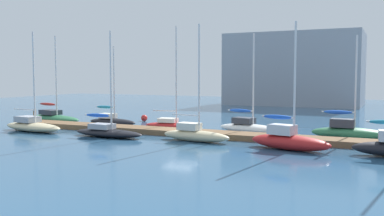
{
  "coord_description": "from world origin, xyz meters",
  "views": [
    {
      "loc": [
        14.93,
        -29.73,
        4.66
      ],
      "look_at": [
        0.0,
        2.0,
        2.0
      ],
      "focal_mm": 39.75,
      "sensor_mm": 36.0,
      "label": 1
    }
  ],
  "objects_px": {
    "sailboat_1": "(32,125)",
    "mooring_buoy_red": "(144,118)",
    "sailboat_0": "(54,117)",
    "sailboat_3": "(107,131)",
    "sailboat_2": "(112,120)",
    "sailboat_8": "(349,131)",
    "sailboat_6": "(249,126)",
    "sailboat_7": "(289,140)",
    "harbor_building_distant": "(295,70)",
    "sailboat_4": "(173,124)",
    "sailboat_5": "(195,134)"
  },
  "relations": [
    {
      "from": "sailboat_3",
      "to": "sailboat_5",
      "type": "xyz_separation_m",
      "value": [
        6.96,
        0.9,
        0.08
      ]
    },
    {
      "from": "sailboat_3",
      "to": "sailboat_8",
      "type": "height_order",
      "value": "sailboat_3"
    },
    {
      "from": "sailboat_0",
      "to": "sailboat_3",
      "type": "height_order",
      "value": "sailboat_0"
    },
    {
      "from": "sailboat_6",
      "to": "mooring_buoy_red",
      "type": "height_order",
      "value": "sailboat_6"
    },
    {
      "from": "sailboat_0",
      "to": "sailboat_7",
      "type": "relative_size",
      "value": 1.08
    },
    {
      "from": "sailboat_4",
      "to": "sailboat_7",
      "type": "xyz_separation_m",
      "value": [
        11.6,
        -6.37,
        0.19
      ]
    },
    {
      "from": "sailboat_4",
      "to": "sailboat_6",
      "type": "xyz_separation_m",
      "value": [
        6.96,
        0.05,
        0.1
      ]
    },
    {
      "from": "sailboat_3",
      "to": "sailboat_8",
      "type": "relative_size",
      "value": 1.06
    },
    {
      "from": "sailboat_4",
      "to": "sailboat_2",
      "type": "bearing_deg",
      "value": 177.07
    },
    {
      "from": "sailboat_2",
      "to": "sailboat_6",
      "type": "xyz_separation_m",
      "value": [
        13.29,
        0.38,
        0.03
      ]
    },
    {
      "from": "sailboat_6",
      "to": "mooring_buoy_red",
      "type": "distance_m",
      "value": 13.22
    },
    {
      "from": "sailboat_0",
      "to": "sailboat_1",
      "type": "distance_m",
      "value": 7.34
    },
    {
      "from": "sailboat_0",
      "to": "sailboat_5",
      "type": "distance_m",
      "value": 19.09
    },
    {
      "from": "sailboat_4",
      "to": "mooring_buoy_red",
      "type": "bearing_deg",
      "value": 136.73
    },
    {
      "from": "sailboat_2",
      "to": "sailboat_5",
      "type": "relative_size",
      "value": 0.89
    },
    {
      "from": "sailboat_7",
      "to": "sailboat_2",
      "type": "bearing_deg",
      "value": 173.97
    },
    {
      "from": "sailboat_2",
      "to": "mooring_buoy_red",
      "type": "distance_m",
      "value": 4.65
    },
    {
      "from": "sailboat_2",
      "to": "sailboat_3",
      "type": "relative_size",
      "value": 0.92
    },
    {
      "from": "sailboat_1",
      "to": "sailboat_7",
      "type": "height_order",
      "value": "sailboat_1"
    },
    {
      "from": "sailboat_3",
      "to": "sailboat_5",
      "type": "distance_m",
      "value": 7.02
    },
    {
      "from": "sailboat_3",
      "to": "harbor_building_distant",
      "type": "xyz_separation_m",
      "value": [
        5.28,
        43.35,
        5.19
      ]
    },
    {
      "from": "sailboat_6",
      "to": "harbor_building_distant",
      "type": "distance_m",
      "value": 37.23
    },
    {
      "from": "sailboat_1",
      "to": "sailboat_4",
      "type": "xyz_separation_m",
      "value": [
        9.9,
        6.61,
        -0.05
      ]
    },
    {
      "from": "sailboat_1",
      "to": "sailboat_8",
      "type": "bearing_deg",
      "value": 20.75
    },
    {
      "from": "sailboat_1",
      "to": "mooring_buoy_red",
      "type": "xyz_separation_m",
      "value": [
        4.32,
        10.86,
        -0.18
      ]
    },
    {
      "from": "sailboat_7",
      "to": "harbor_building_distant",
      "type": "height_order",
      "value": "harbor_building_distant"
    },
    {
      "from": "sailboat_2",
      "to": "sailboat_8",
      "type": "distance_m",
      "value": 21.01
    },
    {
      "from": "sailboat_1",
      "to": "harbor_building_distant",
      "type": "bearing_deg",
      "value": 79.56
    },
    {
      "from": "sailboat_2",
      "to": "harbor_building_distant",
      "type": "relative_size",
      "value": 0.36
    },
    {
      "from": "sailboat_6",
      "to": "sailboat_8",
      "type": "height_order",
      "value": "sailboat_6"
    },
    {
      "from": "harbor_building_distant",
      "to": "sailboat_4",
      "type": "bearing_deg",
      "value": -94.85
    },
    {
      "from": "sailboat_4",
      "to": "mooring_buoy_red",
      "type": "relative_size",
      "value": 13.58
    },
    {
      "from": "sailboat_0",
      "to": "sailboat_5",
      "type": "relative_size",
      "value": 1.04
    },
    {
      "from": "sailboat_4",
      "to": "sailboat_6",
      "type": "relative_size",
      "value": 1.12
    },
    {
      "from": "sailboat_6",
      "to": "sailboat_7",
      "type": "height_order",
      "value": "sailboat_6"
    },
    {
      "from": "sailboat_7",
      "to": "harbor_building_distant",
      "type": "xyz_separation_m",
      "value": [
        -8.48,
        43.09,
        5.02
      ]
    },
    {
      "from": "harbor_building_distant",
      "to": "sailboat_2",
      "type": "bearing_deg",
      "value": -104.3
    },
    {
      "from": "sailboat_4",
      "to": "sailboat_5",
      "type": "bearing_deg",
      "value": -56.04
    },
    {
      "from": "sailboat_7",
      "to": "harbor_building_distant",
      "type": "bearing_deg",
      "value": 113.71
    },
    {
      "from": "sailboat_5",
      "to": "harbor_building_distant",
      "type": "distance_m",
      "value": 42.8
    },
    {
      "from": "sailboat_6",
      "to": "sailboat_0",
      "type": "bearing_deg",
      "value": -167.96
    },
    {
      "from": "harbor_building_distant",
      "to": "sailboat_6",
      "type": "bearing_deg",
      "value": -84.01
    },
    {
      "from": "sailboat_5",
      "to": "sailboat_7",
      "type": "bearing_deg",
      "value": 0.06
    },
    {
      "from": "sailboat_0",
      "to": "sailboat_2",
      "type": "distance_m",
      "value": 7.15
    },
    {
      "from": "mooring_buoy_red",
      "to": "sailboat_2",
      "type": "bearing_deg",
      "value": -99.35
    },
    {
      "from": "sailboat_6",
      "to": "mooring_buoy_red",
      "type": "xyz_separation_m",
      "value": [
        -12.54,
        4.2,
        -0.22
      ]
    },
    {
      "from": "sailboat_4",
      "to": "mooring_buoy_red",
      "type": "height_order",
      "value": "sailboat_4"
    },
    {
      "from": "sailboat_2",
      "to": "sailboat_5",
      "type": "distance_m",
      "value": 12.37
    },
    {
      "from": "sailboat_3",
      "to": "sailboat_8",
      "type": "xyz_separation_m",
      "value": [
        16.84,
        6.36,
        0.15
      ]
    },
    {
      "from": "sailboat_1",
      "to": "sailboat_2",
      "type": "height_order",
      "value": "sailboat_1"
    }
  ]
}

